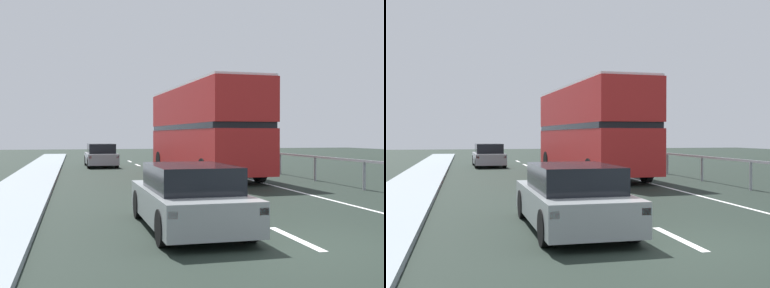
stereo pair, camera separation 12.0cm
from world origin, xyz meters
The scene contains 6 objects.
ground_plane centered at (0.00, 0.00, -0.05)m, with size 74.84×120.00×0.10m, color black.
lane_paint_markings centered at (2.07, 8.39, 0.00)m, with size 3.50×46.00×0.01m.
bridge_side_railing centered at (5.78, 9.00, 0.85)m, with size 0.10×42.00×1.05m.
double_decker_bus_red centered at (2.00, 14.69, 2.26)m, with size 2.99×11.23×4.20m.
hatchback_car_near centered at (-1.70, 1.96, 0.64)m, with size 1.80×4.36×1.31m.
sedan_car_ahead centered at (-2.36, 22.23, 0.67)m, with size 1.88×4.49×1.39m.
Camera 2 is at (-3.82, -7.56, 1.89)m, focal length 45.36 mm.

